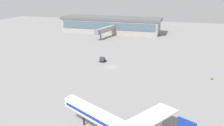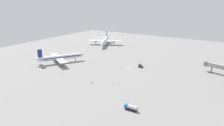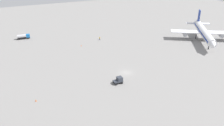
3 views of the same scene
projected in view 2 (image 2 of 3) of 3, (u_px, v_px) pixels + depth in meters
The scene contains 10 objects.
ground at pixel (129, 68), 169.13m from camera, with size 288.00×288.00×0.00m, color gray.
airplane_at_gate at pixel (60, 57), 181.39m from camera, with size 36.91×30.90×12.43m.
airplane_taxiing at pixel (105, 40), 248.46m from camera, with size 41.17×34.22×13.44m.
fuel_truck at pixel (131, 107), 106.60m from camera, with size 2.47×6.39×2.50m.
baggage_tug at pixel (140, 66), 170.77m from camera, with size 2.35×3.29×2.30m.
ground_crew_worker at pixel (92, 82), 139.64m from camera, with size 0.54×0.50×1.67m.
jet_bridge at pixel (221, 67), 154.95m from camera, with size 7.86×23.28×6.74m.
safety_cone_near_gate at pixel (112, 84), 137.73m from camera, with size 0.44×0.44×0.60m, color #EA590C.
safety_cone_mid_apron at pixel (162, 60), 190.02m from camera, with size 0.44×0.44×0.60m, color #EA590C.
safety_cone_far_side at pixel (178, 74), 156.47m from camera, with size 0.44×0.44×0.60m, color #EA590C.
Camera 2 is at (-142.64, -76.49, 50.76)m, focal length 37.15 mm.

